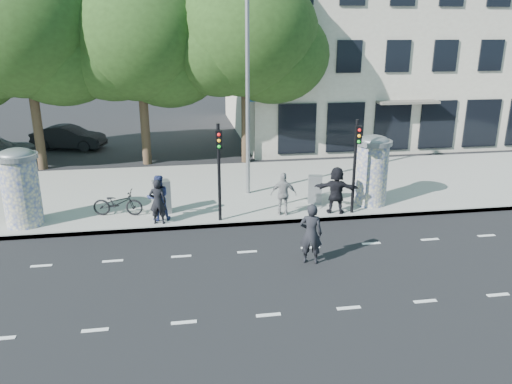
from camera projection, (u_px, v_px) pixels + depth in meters
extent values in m
plane|color=black|center=(254.00, 273.00, 13.96)|extent=(120.00, 120.00, 0.00)
cube|color=gray|center=(227.00, 190.00, 20.98)|extent=(40.00, 8.00, 0.15)
cube|color=slate|center=(238.00, 224.00, 17.27)|extent=(40.00, 0.10, 0.16)
cube|color=silver|center=(268.00, 315.00, 11.89)|extent=(32.00, 0.12, 0.01)
cube|color=silver|center=(247.00, 252.00, 15.27)|extent=(32.00, 0.12, 0.01)
cylinder|color=beige|center=(21.00, 192.00, 16.70)|extent=(1.20, 1.20, 2.30)
cylinder|color=slate|center=(16.00, 157.00, 16.31)|extent=(1.36, 1.36, 0.16)
ellipsoid|color=slate|center=(15.00, 154.00, 16.29)|extent=(1.10, 1.10, 0.38)
cylinder|color=beige|center=(371.00, 174.00, 18.75)|extent=(1.20, 1.20, 2.30)
cylinder|color=slate|center=(374.00, 142.00, 18.37)|extent=(1.36, 1.36, 0.16)
ellipsoid|color=slate|center=(374.00, 140.00, 18.35)|extent=(1.10, 1.10, 0.38)
cylinder|color=black|center=(219.00, 173.00, 16.91)|extent=(0.11, 0.11, 3.40)
cube|color=black|center=(219.00, 140.00, 16.37)|extent=(0.22, 0.14, 0.62)
cylinder|color=black|center=(354.00, 167.00, 17.63)|extent=(0.11, 0.11, 3.40)
cube|color=black|center=(358.00, 135.00, 17.09)|extent=(0.22, 0.14, 0.62)
cylinder|color=slate|center=(248.00, 94.00, 19.08)|extent=(0.16, 0.16, 8.00)
cylinder|color=#38281C|center=(37.00, 121.00, 23.68)|extent=(0.44, 0.44, 4.73)
ellipsoid|color=#1F3613|center=(24.00, 29.00, 22.39)|extent=(7.20, 7.20, 6.12)
cylinder|color=#38281C|center=(145.00, 120.00, 24.67)|extent=(0.44, 0.44, 4.41)
ellipsoid|color=#1F3613|center=(139.00, 39.00, 23.47)|extent=(6.80, 6.80, 5.78)
cylinder|color=#38281C|center=(246.00, 117.00, 25.02)|extent=(0.44, 0.44, 4.59)
ellipsoid|color=#1F3613|center=(245.00, 33.00, 23.77)|extent=(7.00, 7.00, 5.95)
cube|color=#ADA291|center=(387.00, 37.00, 32.68)|extent=(20.00, 15.00, 12.00)
cube|color=black|center=(437.00, 125.00, 26.96)|extent=(18.00, 0.10, 2.60)
cube|color=#59544C|center=(408.00, 102.00, 25.93)|extent=(3.20, 0.90, 0.12)
cube|color=#194C8C|center=(265.00, 98.00, 25.03)|extent=(1.60, 0.06, 0.30)
imported|color=black|center=(158.00, 202.00, 16.89)|extent=(0.61, 0.44, 1.57)
imported|color=navy|center=(158.00, 198.00, 17.22)|extent=(0.86, 0.71, 1.62)
imported|color=gray|center=(284.00, 194.00, 17.69)|extent=(1.01, 0.70, 1.56)
imported|color=black|center=(336.00, 190.00, 17.87)|extent=(1.69, 1.03, 1.72)
imported|color=black|center=(311.00, 234.00, 14.31)|extent=(0.76, 0.61, 1.81)
imported|color=black|center=(118.00, 203.00, 17.74)|extent=(0.89, 1.83, 0.92)
cube|color=slate|center=(162.00, 197.00, 17.92)|extent=(0.67, 0.55, 1.22)
cube|color=gray|center=(315.00, 189.00, 19.00)|extent=(0.58, 0.48, 1.08)
imported|color=black|center=(69.00, 137.00, 28.30)|extent=(2.36, 4.26, 1.33)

